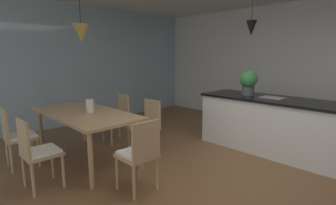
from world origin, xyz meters
TOP-DOWN VIEW (x-y plane):
  - ground_plane at (0.00, 0.00)m, footprint 10.00×8.40m
  - wall_back_kitchen at (0.00, 3.26)m, footprint 10.00×0.12m
  - window_wall_left_glazing at (-4.06, 0.00)m, footprint 0.06×8.40m
  - dining_table at (-1.90, -0.90)m, footprint 1.87×0.92m
  - chair_far_right at (-1.48, -0.07)m, footprint 0.40×0.40m
  - chair_near_right at (-1.48, -1.73)m, footprint 0.40×0.40m
  - chair_near_left at (-2.33, -1.73)m, footprint 0.43×0.43m
  - chair_far_left at (-2.32, -0.07)m, footprint 0.43×0.43m
  - chair_kitchen_end at (-0.60, -0.90)m, footprint 0.40×0.40m
  - kitchen_island at (-0.12, 1.49)m, footprint 2.32×0.84m
  - pendant_over_table at (-1.90, -0.89)m, footprint 0.23×0.23m
  - pendant_over_island_main at (-0.58, 1.49)m, footprint 0.18×0.18m
  - potted_plant_on_island at (-0.57, 1.49)m, footprint 0.30×0.30m
  - vase_on_dining_table at (-1.84, -0.85)m, footprint 0.11×0.11m

SIDE VIEW (x-z plane):
  - ground_plane at x=0.00m, z-range -0.04..0.00m
  - kitchen_island at x=-0.12m, z-range 0.01..0.92m
  - chair_far_right at x=-1.48m, z-range 0.04..0.91m
  - chair_near_right at x=-1.48m, z-range 0.04..0.91m
  - chair_near_left at x=-2.33m, z-range 0.04..0.91m
  - chair_far_left at x=-2.32m, z-range 0.04..0.91m
  - chair_kitchen_end at x=-0.60m, z-range 0.04..0.91m
  - dining_table at x=-1.90m, z-range 0.31..1.06m
  - vase_on_dining_table at x=-1.84m, z-range 0.75..0.94m
  - potted_plant_on_island at x=-0.57m, z-range 0.92..1.34m
  - wall_back_kitchen at x=0.00m, z-range 0.00..2.70m
  - window_wall_left_glazing at x=-4.06m, z-range 0.00..2.70m
  - pendant_over_table at x=-1.90m, z-range 1.43..2.36m
  - pendant_over_island_main at x=-0.58m, z-range 1.64..2.43m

